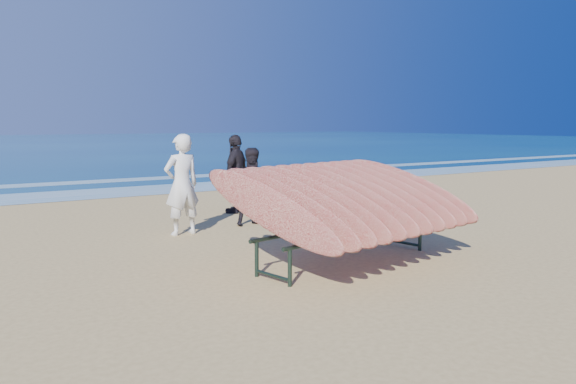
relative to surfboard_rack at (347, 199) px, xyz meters
name	(u,v)px	position (x,y,z in m)	size (l,w,h in m)	color
ground	(316,258)	(-0.24, 0.45, -0.97)	(120.00, 120.00, 0.00)	tan
foam_near	(125,192)	(-0.24, 10.45, -0.96)	(160.00, 160.00, 0.00)	white
foam_far	(97,181)	(-0.24, 13.95, -0.96)	(160.00, 160.00, 0.00)	white
surfboard_rack	(347,199)	(0.00, 0.00, 0.00)	(3.64, 3.31, 1.61)	#1C2D24
person_white	(182,185)	(-1.26, 3.31, -0.02)	(0.69, 0.45, 1.88)	silver
person_dark_a	(254,187)	(0.35, 3.44, -0.17)	(0.77, 0.60, 1.58)	black
person_dark_b	(236,174)	(0.79, 5.09, -0.06)	(1.06, 0.44, 1.82)	black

